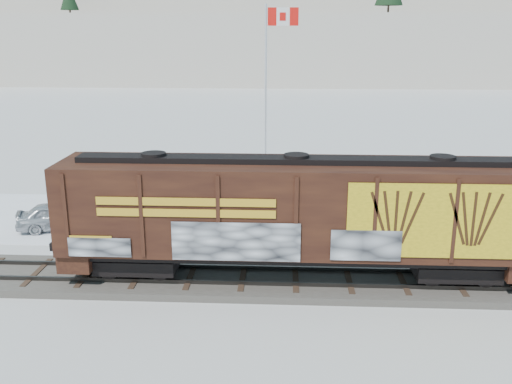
# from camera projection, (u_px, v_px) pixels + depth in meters

# --- Properties ---
(ground) EXTENTS (500.00, 500.00, 0.00)m
(ground) POSITION_uv_depth(u_px,v_px,m) (191.00, 282.00, 21.86)
(ground) COLOR white
(ground) RESTS_ON ground
(rail_track) EXTENTS (50.00, 3.40, 0.43)m
(rail_track) POSITION_uv_depth(u_px,v_px,m) (191.00, 279.00, 21.82)
(rail_track) COLOR #59544C
(rail_track) RESTS_ON ground
(parking_strip) EXTENTS (40.00, 8.00, 0.03)m
(parking_strip) POSITION_uv_depth(u_px,v_px,m) (215.00, 219.00, 29.06)
(parking_strip) COLOR white
(parking_strip) RESTS_ON ground
(hillside) EXTENTS (360.00, 110.00, 93.00)m
(hillside) POSITION_uv_depth(u_px,v_px,m) (273.00, 10.00, 152.19)
(hillside) COLOR white
(hillside) RESTS_ON ground
(hopper_railcar) EXTENTS (17.17, 3.06, 4.52)m
(hopper_railcar) POSITION_uv_depth(u_px,v_px,m) (295.00, 211.00, 20.86)
(hopper_railcar) COLOR black
(hopper_railcar) RESTS_ON rail_track
(flagpole) EXTENTS (2.30, 0.90, 10.75)m
(flagpole) POSITION_uv_depth(u_px,v_px,m) (267.00, 124.00, 34.01)
(flagpole) COLOR silver
(flagpole) RESTS_ON ground
(car_silver) EXTENTS (4.22, 2.71, 1.34)m
(car_silver) POSITION_uv_depth(u_px,v_px,m) (59.00, 215.00, 27.49)
(car_silver) COLOR #BBBDC3
(car_silver) RESTS_ON parking_strip
(car_white) EXTENTS (5.03, 3.07, 1.56)m
(car_white) POSITION_uv_depth(u_px,v_px,m) (154.00, 205.00, 28.83)
(car_white) COLOR silver
(car_white) RESTS_ON parking_strip
(car_dark) EXTENTS (5.46, 3.36, 1.48)m
(car_dark) POSITION_uv_depth(u_px,v_px,m) (261.00, 203.00, 29.26)
(car_dark) COLOR black
(car_dark) RESTS_ON parking_strip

